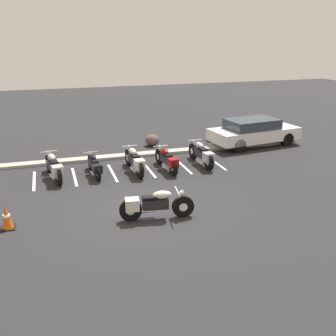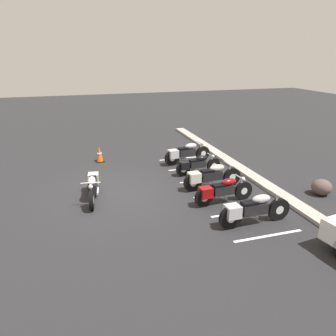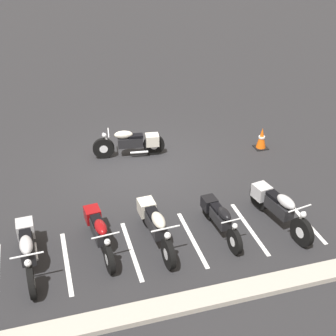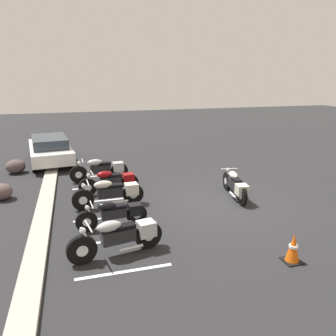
{
  "view_description": "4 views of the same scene",
  "coord_description": "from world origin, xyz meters",
  "px_view_note": "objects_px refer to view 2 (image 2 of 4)",
  "views": [
    {
      "loc": [
        -2.59,
        -10.7,
        5.12
      ],
      "look_at": [
        1.47,
        2.3,
        0.46
      ],
      "focal_mm": 42.0,
      "sensor_mm": 36.0,
      "label": 1
    },
    {
      "loc": [
        10.65,
        -1.23,
        4.71
      ],
      "look_at": [
        -0.63,
        2.22,
        0.55
      ],
      "focal_mm": 35.0,
      "sensor_mm": 36.0,
      "label": 2
    },
    {
      "loc": [
        2.58,
        11.77,
        6.96
      ],
      "look_at": [
        -0.52,
        1.09,
        0.45
      ],
      "focal_mm": 50.0,
      "sensor_mm": 36.0,
      "label": 3
    },
    {
      "loc": [
        -9.46,
        4.48,
        4.07
      ],
      "look_at": [
        0.97,
        1.48,
        1.0
      ],
      "focal_mm": 35.0,
      "sensor_mm": 36.0,
      "label": 4
    }
  ],
  "objects_px": {
    "parked_bike_1": "(196,165)",
    "parked_bike_2": "(210,176)",
    "motorcycle_cream_featured": "(93,186)",
    "landscape_rock_1": "(322,187)",
    "parked_bike_4": "(252,210)",
    "parked_bike_3": "(221,191)",
    "traffic_cone": "(100,155)",
    "parked_bike_0": "(185,153)"
  },
  "relations": [
    {
      "from": "parked_bike_2",
      "to": "traffic_cone",
      "type": "xyz_separation_m",
      "value": [
        -4.41,
        -3.52,
        -0.15
      ]
    },
    {
      "from": "parked_bike_1",
      "to": "parked_bike_4",
      "type": "distance_m",
      "value": 4.36
    },
    {
      "from": "landscape_rock_1",
      "to": "parked_bike_1",
      "type": "bearing_deg",
      "value": -132.87
    },
    {
      "from": "parked_bike_1",
      "to": "traffic_cone",
      "type": "relative_size",
      "value": 2.84
    },
    {
      "from": "motorcycle_cream_featured",
      "to": "parked_bike_1",
      "type": "height_order",
      "value": "motorcycle_cream_featured"
    },
    {
      "from": "motorcycle_cream_featured",
      "to": "traffic_cone",
      "type": "relative_size",
      "value": 3.14
    },
    {
      "from": "parked_bike_1",
      "to": "landscape_rock_1",
      "type": "xyz_separation_m",
      "value": [
        3.19,
        3.44,
        -0.13
      ]
    },
    {
      "from": "parked_bike_1",
      "to": "parked_bike_2",
      "type": "bearing_deg",
      "value": -97.71
    },
    {
      "from": "parked_bike_3",
      "to": "parked_bike_4",
      "type": "relative_size",
      "value": 0.93
    },
    {
      "from": "parked_bike_2",
      "to": "parked_bike_4",
      "type": "bearing_deg",
      "value": -92.34
    },
    {
      "from": "parked_bike_1",
      "to": "parked_bike_2",
      "type": "relative_size",
      "value": 0.87
    },
    {
      "from": "parked_bike_1",
      "to": "parked_bike_2",
      "type": "xyz_separation_m",
      "value": [
        1.54,
        -0.09,
        0.06
      ]
    },
    {
      "from": "motorcycle_cream_featured",
      "to": "traffic_cone",
      "type": "height_order",
      "value": "motorcycle_cream_featured"
    },
    {
      "from": "parked_bike_1",
      "to": "parked_bike_4",
      "type": "xyz_separation_m",
      "value": [
        4.36,
        -0.03,
        0.07
      ]
    },
    {
      "from": "parked_bike_0",
      "to": "parked_bike_4",
      "type": "height_order",
      "value": "parked_bike_4"
    },
    {
      "from": "parked_bike_2",
      "to": "parked_bike_4",
      "type": "relative_size",
      "value": 0.99
    },
    {
      "from": "parked_bike_1",
      "to": "landscape_rock_1",
      "type": "distance_m",
      "value": 4.69
    },
    {
      "from": "motorcycle_cream_featured",
      "to": "parked_bike_2",
      "type": "distance_m",
      "value": 4.17
    },
    {
      "from": "motorcycle_cream_featured",
      "to": "landscape_rock_1",
      "type": "bearing_deg",
      "value": 82.76
    },
    {
      "from": "parked_bike_0",
      "to": "parked_bike_2",
      "type": "xyz_separation_m",
      "value": [
        3.01,
        -0.15,
        -0.0
      ]
    },
    {
      "from": "parked_bike_0",
      "to": "parked_bike_3",
      "type": "relative_size",
      "value": 1.06
    },
    {
      "from": "parked_bike_2",
      "to": "parked_bike_4",
      "type": "distance_m",
      "value": 2.82
    },
    {
      "from": "landscape_rock_1",
      "to": "traffic_cone",
      "type": "distance_m",
      "value": 9.29
    },
    {
      "from": "parked_bike_0",
      "to": "landscape_rock_1",
      "type": "relative_size",
      "value": 3.31
    },
    {
      "from": "parked_bike_2",
      "to": "landscape_rock_1",
      "type": "relative_size",
      "value": 3.33
    },
    {
      "from": "parked_bike_3",
      "to": "landscape_rock_1",
      "type": "relative_size",
      "value": 3.12
    },
    {
      "from": "parked_bike_1",
      "to": "traffic_cone",
      "type": "distance_m",
      "value": 4.61
    },
    {
      "from": "motorcycle_cream_featured",
      "to": "parked_bike_2",
      "type": "xyz_separation_m",
      "value": [
        0.39,
        4.15,
        0.02
      ]
    },
    {
      "from": "motorcycle_cream_featured",
      "to": "parked_bike_3",
      "type": "bearing_deg",
      "value": 75.18
    },
    {
      "from": "parked_bike_1",
      "to": "landscape_rock_1",
      "type": "height_order",
      "value": "parked_bike_1"
    },
    {
      "from": "parked_bike_4",
      "to": "landscape_rock_1",
      "type": "distance_m",
      "value": 3.66
    },
    {
      "from": "parked_bike_4",
      "to": "landscape_rock_1",
      "type": "bearing_deg",
      "value": 16.63
    },
    {
      "from": "motorcycle_cream_featured",
      "to": "landscape_rock_1",
      "type": "distance_m",
      "value": 7.94
    },
    {
      "from": "parked_bike_2",
      "to": "landscape_rock_1",
      "type": "height_order",
      "value": "parked_bike_2"
    },
    {
      "from": "motorcycle_cream_featured",
      "to": "parked_bike_4",
      "type": "distance_m",
      "value": 5.29
    },
    {
      "from": "motorcycle_cream_featured",
      "to": "parked_bike_4",
      "type": "xyz_separation_m",
      "value": [
        3.21,
        4.2,
        0.02
      ]
    },
    {
      "from": "parked_bike_1",
      "to": "parked_bike_3",
      "type": "bearing_deg",
      "value": -99.3
    },
    {
      "from": "parked_bike_0",
      "to": "parked_bike_1",
      "type": "relative_size",
      "value": 1.15
    },
    {
      "from": "motorcycle_cream_featured",
      "to": "parked_bike_4",
      "type": "height_order",
      "value": "parked_bike_4"
    },
    {
      "from": "motorcycle_cream_featured",
      "to": "landscape_rock_1",
      "type": "xyz_separation_m",
      "value": [
        2.04,
        7.67,
        -0.18
      ]
    },
    {
      "from": "motorcycle_cream_featured",
      "to": "parked_bike_0",
      "type": "bearing_deg",
      "value": 129.08
    },
    {
      "from": "parked_bike_3",
      "to": "parked_bike_4",
      "type": "height_order",
      "value": "parked_bike_4"
    }
  ]
}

